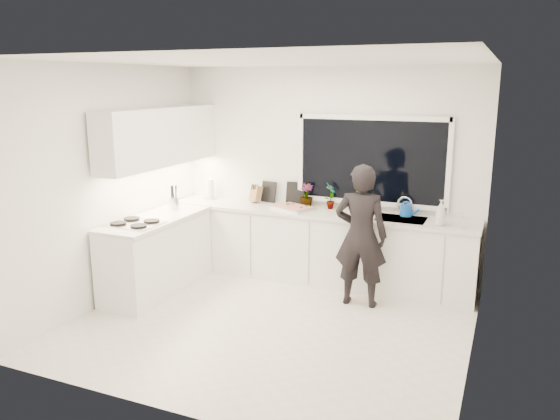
% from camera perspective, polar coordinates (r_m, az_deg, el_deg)
% --- Properties ---
extents(floor, '(4.00, 3.50, 0.02)m').
position_cam_1_polar(floor, '(5.91, -0.98, -11.91)').
color(floor, beige).
rests_on(floor, ground).
extents(wall_back, '(4.00, 0.02, 2.70)m').
position_cam_1_polar(wall_back, '(7.09, 4.81, 3.83)').
color(wall_back, white).
rests_on(wall_back, ground).
extents(wall_left, '(0.02, 3.50, 2.70)m').
position_cam_1_polar(wall_left, '(6.54, -17.33, 2.50)').
color(wall_left, white).
rests_on(wall_left, ground).
extents(wall_right, '(0.02, 3.50, 2.70)m').
position_cam_1_polar(wall_right, '(5.02, 20.41, -0.85)').
color(wall_right, white).
rests_on(wall_right, ground).
extents(ceiling, '(4.00, 3.50, 0.02)m').
position_cam_1_polar(ceiling, '(5.36, -1.10, 15.48)').
color(ceiling, white).
rests_on(ceiling, wall_back).
extents(window, '(1.80, 0.02, 1.00)m').
position_cam_1_polar(window, '(6.86, 9.52, 5.08)').
color(window, black).
rests_on(window, wall_back).
extents(base_cabinets_back, '(3.92, 0.58, 0.88)m').
position_cam_1_polar(base_cabinets_back, '(7.01, 3.86, -3.90)').
color(base_cabinets_back, white).
rests_on(base_cabinets_back, floor).
extents(base_cabinets_left, '(0.58, 1.60, 0.88)m').
position_cam_1_polar(base_cabinets_left, '(6.82, -12.73, -4.69)').
color(base_cabinets_left, white).
rests_on(base_cabinets_left, floor).
extents(countertop_back, '(3.94, 0.62, 0.04)m').
position_cam_1_polar(countertop_back, '(6.88, 3.89, -0.26)').
color(countertop_back, silver).
rests_on(countertop_back, base_cabinets_back).
extents(countertop_left, '(0.62, 1.60, 0.04)m').
position_cam_1_polar(countertop_left, '(6.70, -12.92, -0.94)').
color(countertop_left, silver).
rests_on(countertop_left, base_cabinets_left).
extents(upper_cabinets, '(0.34, 2.10, 0.70)m').
position_cam_1_polar(upper_cabinets, '(6.89, -12.43, 7.50)').
color(upper_cabinets, white).
rests_on(upper_cabinets, wall_left).
extents(sink, '(0.58, 0.42, 0.14)m').
position_cam_1_polar(sink, '(6.64, 12.50, -1.32)').
color(sink, silver).
rests_on(sink, countertop_back).
extents(faucet, '(0.03, 0.03, 0.22)m').
position_cam_1_polar(faucet, '(6.79, 12.89, 0.38)').
color(faucet, silver).
rests_on(faucet, countertop_back).
extents(stovetop, '(0.56, 0.48, 0.03)m').
position_cam_1_polar(stovetop, '(6.43, -14.90, -1.32)').
color(stovetop, black).
rests_on(stovetop, countertop_left).
extents(person, '(0.63, 0.44, 1.63)m').
position_cam_1_polar(person, '(6.20, 8.43, -2.67)').
color(person, black).
rests_on(person, floor).
extents(pizza_tray, '(0.58, 0.51, 0.03)m').
position_cam_1_polar(pizza_tray, '(6.96, 1.39, 0.22)').
color(pizza_tray, '#BCBBC0').
rests_on(pizza_tray, countertop_back).
extents(pizza, '(0.52, 0.46, 0.01)m').
position_cam_1_polar(pizza, '(6.96, 1.39, 0.36)').
color(pizza, '#B64018').
rests_on(pizza, pizza_tray).
extents(watering_can, '(0.18, 0.18, 0.13)m').
position_cam_1_polar(watering_can, '(6.76, 13.04, -0.08)').
color(watering_can, blue).
rests_on(watering_can, countertop_back).
extents(paper_towel_roll, '(0.15, 0.15, 0.26)m').
position_cam_1_polar(paper_towel_roll, '(7.61, -7.35, 2.12)').
color(paper_towel_roll, silver).
rests_on(paper_towel_roll, countertop_back).
extents(knife_block, '(0.16, 0.14, 0.22)m').
position_cam_1_polar(knife_block, '(7.33, -2.55, 1.64)').
color(knife_block, '#986446').
rests_on(knife_block, countertop_back).
extents(utensil_crock, '(0.16, 0.16, 0.16)m').
position_cam_1_polar(utensil_crock, '(7.04, -10.98, 0.68)').
color(utensil_crock, silver).
rests_on(utensil_crock, countertop_left).
extents(picture_frame_large, '(0.22, 0.05, 0.28)m').
position_cam_1_polar(picture_frame_large, '(7.35, -1.18, 1.92)').
color(picture_frame_large, black).
rests_on(picture_frame_large, countertop_back).
extents(picture_frame_small, '(0.25, 0.03, 0.30)m').
position_cam_1_polar(picture_frame_small, '(7.20, 1.61, 1.76)').
color(picture_frame_small, black).
rests_on(picture_frame_small, countertop_back).
extents(herb_plants, '(0.97, 0.38, 0.34)m').
position_cam_1_polar(herb_plants, '(6.92, 6.40, 1.28)').
color(herb_plants, '#26662D').
rests_on(herb_plants, countertop_back).
extents(soap_bottles, '(0.36, 0.15, 0.30)m').
position_cam_1_polar(soap_bottles, '(6.38, 16.87, -0.44)').
color(soap_bottles, '#D8BF66').
rests_on(soap_bottles, countertop_back).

